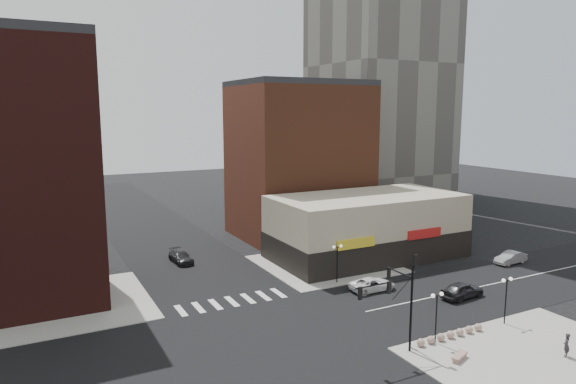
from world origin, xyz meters
TOP-DOWN VIEW (x-y plane):
  - ground at (0.00, 0.00)m, footprint 240.00×240.00m
  - road_ew at (0.00, 0.00)m, footprint 200.00×14.00m
  - road_ns at (0.00, 0.00)m, footprint 14.00×200.00m
  - sidewalk_nw at (-14.50, 14.50)m, footprint 15.00×15.00m
  - sidewalk_ne at (14.50, 14.50)m, footprint 15.00×15.00m
  - sidewalk_se at (16.00, -14.00)m, footprint 18.00×14.00m
  - building_nw at (-19.00, 18.50)m, footprint 16.00×15.00m
  - building_ne_midrise at (19.00, 29.50)m, footprint 18.00×15.00m
  - tower_far at (60.00, 56.00)m, footprint 18.00×18.00m
  - building_ne_row at (21.00, 15.00)m, footprint 24.20×12.20m
  - traffic_signal at (7.24, -7.83)m, footprint 5.59×3.09m
  - street_lamp_se_a at (11.00, -8.00)m, footprint 1.22×0.32m
  - street_lamp_se_b at (19.00, -8.00)m, footprint 1.22×0.32m
  - street_lamp_ne at (12.00, 8.00)m, footprint 1.22×0.32m
  - bollard_row at (12.65, -8.00)m, footprint 6.93×0.63m
  - white_suv at (14.02, 4.38)m, footprint 4.97×2.36m
  - dark_sedan_east at (20.69, -1.49)m, footprint 4.97×2.33m
  - silver_sedan at (34.83, 4.32)m, footprint 4.56×1.80m
  - dark_sedan_north at (-0.86, 23.43)m, footprint 2.31×5.03m
  - pedestrian at (18.05, -14.38)m, footprint 0.81×0.75m
  - stone_bench at (10.55, -11.03)m, footprint 1.85×1.15m

SIDE VIEW (x-z plane):
  - ground at x=0.00m, z-range 0.00..0.00m
  - road_ew at x=0.00m, z-range 0.00..0.02m
  - road_ns at x=0.00m, z-range 0.00..0.02m
  - sidewalk_nw at x=-14.50m, z-range 0.00..0.12m
  - sidewalk_ne at x=14.50m, z-range 0.00..0.12m
  - sidewalk_se at x=16.00m, z-range 0.00..0.12m
  - stone_bench at x=10.55m, z-range 0.13..0.55m
  - bollard_row at x=12.65m, z-range 0.12..0.75m
  - white_suv at x=14.02m, z-range 0.00..1.37m
  - dark_sedan_north at x=-0.86m, z-range 0.00..1.42m
  - silver_sedan at x=34.83m, z-range 0.00..1.48m
  - dark_sedan_east at x=20.69m, z-range 0.00..1.64m
  - pedestrian at x=18.05m, z-range 0.12..1.97m
  - street_lamp_se_a at x=11.00m, z-range 1.21..5.37m
  - street_lamp_se_b at x=19.00m, z-range 1.21..5.37m
  - street_lamp_ne at x=12.00m, z-range 1.21..5.37m
  - building_ne_row at x=21.00m, z-range -0.70..7.30m
  - traffic_signal at x=7.24m, z-range 1.07..8.85m
  - building_ne_midrise at x=19.00m, z-range 0.00..22.00m
  - building_nw at x=-19.00m, z-range 0.00..25.00m
  - tower_far at x=60.00m, z-range 0.00..82.00m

